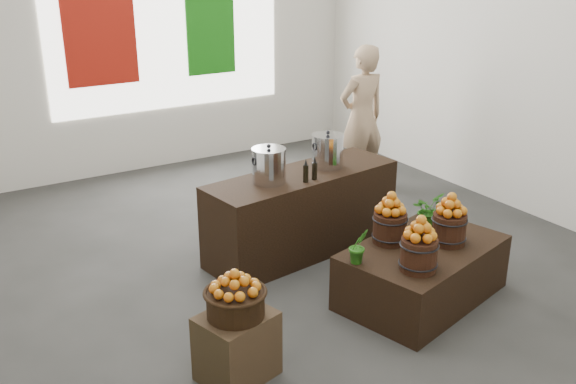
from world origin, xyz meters
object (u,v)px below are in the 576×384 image
wicker_basket (235,304)px  stock_pot_center (327,152)px  stock_pot_left (269,167)px  shopper (362,117)px  counter (302,213)px  crate (237,346)px  display_table (422,272)px

wicker_basket → stock_pot_center: (1.79, 1.50, 0.38)m
stock_pot_left → shopper: shopper is taller
counter → wicker_basket: bearing=-143.1°
crate → counter: counter is taller
shopper → crate: bearing=41.3°
stock_pot_center → stock_pot_left: bearing=-172.4°
wicker_basket → display_table: 1.88m
counter → shopper: shopper is taller
crate → stock_pot_center: 2.45m
stock_pot_left → display_table: bearing=-58.7°
display_table → shopper: shopper is taller
counter → display_table: bearing=-82.1°
display_table → stock_pot_left: bearing=107.0°
wicker_basket → stock_pot_center: 2.37m
crate → wicker_basket: wicker_basket is taller
counter → stock_pot_left: stock_pot_left is taller
crate → display_table: crate is taller
stock_pot_left → shopper: bearing=31.6°
stock_pot_left → stock_pot_center: size_ratio=1.00×
wicker_basket → shopper: bearing=40.5°
display_table → stock_pot_left: stock_pot_left is taller
display_table → shopper: bearing=48.9°
crate → stock_pot_left: 1.91m
display_table → stock_pot_center: (-0.05, 1.36, 0.72)m
crate → stock_pot_left: stock_pot_left is taller
counter → stock_pot_left: bearing=180.0°
crate → display_table: (1.85, 0.14, -0.00)m
display_table → shopper: (1.27, 2.52, 0.64)m
display_table → counter: 1.37m
counter → stock_pot_left: size_ratio=6.47×
display_table → stock_pot_left: 1.64m
stock_pot_center → counter: bearing=-172.4°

